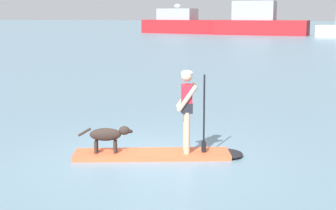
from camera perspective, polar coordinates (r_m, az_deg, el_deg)
The scene contains 6 objects.
ground_plane at distance 10.67m, azimuth -1.76°, elevation -5.64°, with size 400.00×400.00×0.00m, color slate.
paddleboard at distance 10.66m, azimuth -0.54°, elevation -5.37°, with size 3.45×1.91×0.10m.
person_paddler at distance 10.46m, azimuth 2.13°, elevation 0.01°, with size 0.68×0.59×1.66m.
dog at distance 10.59m, azimuth -6.53°, elevation -3.26°, with size 1.05×0.47×0.54m.
moored_boat_starboard at distance 77.42m, azimuth 1.52°, elevation 8.81°, with size 12.85×6.17×4.22m.
moored_boat_center at distance 71.91m, azimuth 9.82°, elevation 8.83°, with size 12.64×3.85×5.18m.
Camera 1 is at (3.67, -9.60, 2.86)m, focal length 56.11 mm.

